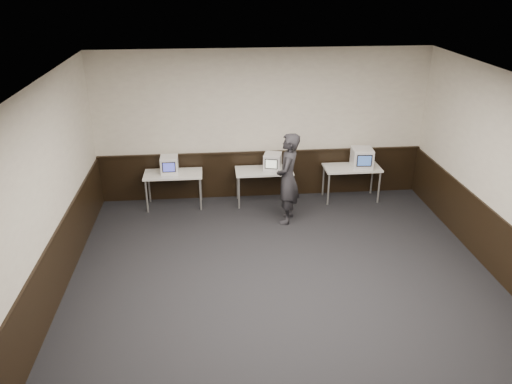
% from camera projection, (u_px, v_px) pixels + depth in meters
% --- Properties ---
extents(floor, '(8.00, 8.00, 0.00)m').
position_uv_depth(floor, '(289.00, 303.00, 7.54)').
color(floor, black).
rests_on(floor, ground).
extents(ceiling, '(8.00, 8.00, 0.00)m').
position_uv_depth(ceiling, '(296.00, 94.00, 6.23)').
color(ceiling, white).
rests_on(ceiling, back_wall).
extents(back_wall, '(7.00, 0.00, 7.00)m').
position_uv_depth(back_wall, '(262.00, 126.00, 10.52)').
color(back_wall, beige).
rests_on(back_wall, ground).
extents(left_wall, '(0.00, 8.00, 8.00)m').
position_uv_depth(left_wall, '(31.00, 219.00, 6.59)').
color(left_wall, beige).
rests_on(left_wall, ground).
extents(wainscot_back, '(6.98, 0.04, 1.00)m').
position_uv_depth(wainscot_back, '(262.00, 174.00, 10.95)').
color(wainscot_back, black).
rests_on(wainscot_back, back_wall).
extents(wainscot_left, '(0.04, 7.98, 1.00)m').
position_uv_depth(wainscot_left, '(47.00, 289.00, 7.04)').
color(wainscot_left, black).
rests_on(wainscot_left, left_wall).
extents(wainscot_rail, '(6.98, 0.06, 0.04)m').
position_uv_depth(wainscot_rail, '(262.00, 152.00, 10.72)').
color(wainscot_rail, black).
rests_on(wainscot_rail, wainscot_back).
extents(desk_left, '(1.20, 0.60, 0.75)m').
position_uv_depth(desk_left, '(173.00, 176.00, 10.37)').
color(desk_left, silver).
rests_on(desk_left, ground).
extents(desk_center, '(1.20, 0.60, 0.75)m').
position_uv_depth(desk_center, '(264.00, 173.00, 10.53)').
color(desk_center, silver).
rests_on(desk_center, ground).
extents(desk_right, '(1.20, 0.60, 0.75)m').
position_uv_depth(desk_right, '(352.00, 170.00, 10.70)').
color(desk_right, silver).
rests_on(desk_right, ground).
extents(emac_left, '(0.36, 0.39, 0.36)m').
position_uv_depth(emac_left, '(169.00, 165.00, 10.29)').
color(emac_left, white).
rests_on(emac_left, desk_left).
extents(emac_center, '(0.44, 0.45, 0.35)m').
position_uv_depth(emac_center, '(273.00, 162.00, 10.46)').
color(emac_center, white).
rests_on(emac_center, desk_center).
extents(emac_right, '(0.45, 0.48, 0.43)m').
position_uv_depth(emac_right, '(362.00, 158.00, 10.56)').
color(emac_right, white).
rests_on(emac_right, desk_right).
extents(person, '(0.63, 0.77, 1.82)m').
position_uv_depth(person, '(288.00, 179.00, 9.65)').
color(person, '#242328').
rests_on(person, ground).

